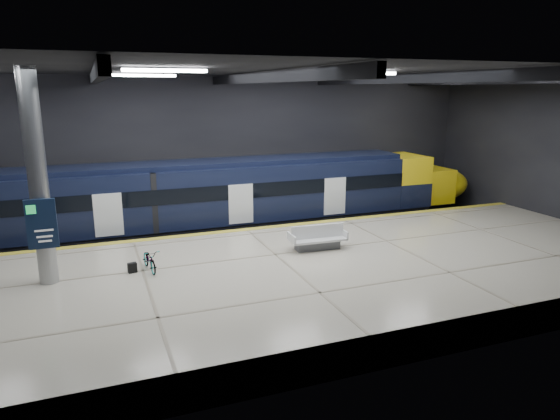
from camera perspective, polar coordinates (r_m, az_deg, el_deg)
ground at (r=20.63m, az=-1.47°, el=-7.14°), size 30.00×30.00×0.00m
room_shell at (r=19.36m, az=-1.58°, el=8.90°), size 30.10×16.10×8.05m
platform at (r=18.25m, az=1.16°, el=-8.13°), size 30.00×11.00×1.10m
safety_strip at (r=22.77m, az=-3.80°, el=-2.22°), size 30.00×0.40×0.01m
rails at (r=25.59m, az=-5.58°, el=-2.85°), size 30.00×1.52×0.16m
train at (r=24.85m, az=-8.09°, el=1.28°), size 29.40×2.84×3.79m
bench at (r=19.94m, az=4.30°, el=-3.50°), size 2.32×1.05×1.00m
bicycle at (r=18.17m, az=-14.68°, el=-5.51°), size 0.73×1.57×0.79m
pannier_bag at (r=18.20m, az=-16.52°, el=-6.34°), size 0.33×0.23×0.35m
info_column at (r=17.49m, az=-25.92°, el=2.87°), size 0.90×0.78×6.90m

